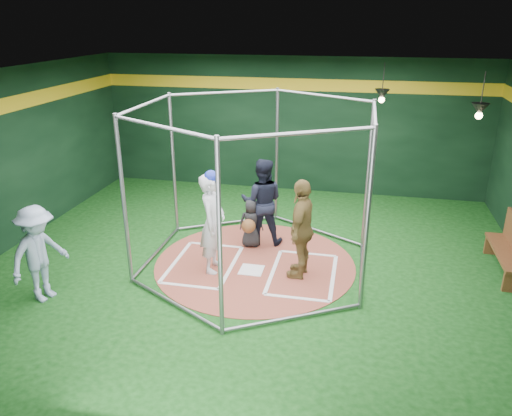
% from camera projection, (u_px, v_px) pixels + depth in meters
% --- Properties ---
extents(room_shell, '(10.10, 9.10, 3.53)m').
position_uv_depth(room_shell, '(255.00, 176.00, 8.90)').
color(room_shell, '#0C370D').
rests_on(room_shell, ground).
extents(clay_disc, '(3.80, 3.80, 0.01)m').
position_uv_depth(clay_disc, '(255.00, 263.00, 9.52)').
color(clay_disc, '#994837').
rests_on(clay_disc, ground).
extents(home_plate, '(0.43, 0.43, 0.01)m').
position_uv_depth(home_plate, '(251.00, 270.00, 9.25)').
color(home_plate, white).
rests_on(home_plate, clay_disc).
extents(batter_box_left, '(1.17, 1.77, 0.01)m').
position_uv_depth(batter_box_left, '(203.00, 264.00, 9.48)').
color(batter_box_left, white).
rests_on(batter_box_left, clay_disc).
extents(batter_box_right, '(1.17, 1.77, 0.01)m').
position_uv_depth(batter_box_right, '(303.00, 274.00, 9.11)').
color(batter_box_right, white).
rests_on(batter_box_right, clay_disc).
extents(batting_cage, '(4.05, 4.67, 3.00)m').
position_uv_depth(batting_cage, '(255.00, 189.00, 8.99)').
color(batting_cage, gray).
rests_on(batting_cage, ground).
extents(pendant_lamp_near, '(0.34, 0.34, 0.90)m').
position_uv_depth(pendant_lamp_near, '(382.00, 94.00, 11.39)').
color(pendant_lamp_near, black).
rests_on(pendant_lamp_near, room_shell).
extents(pendant_lamp_far, '(0.34, 0.34, 0.90)m').
position_uv_depth(pendant_lamp_far, '(480.00, 109.00, 9.58)').
color(pendant_lamp_far, black).
rests_on(pendant_lamp_far, room_shell).
extents(batter_figure, '(0.45, 0.68, 1.92)m').
position_uv_depth(batter_figure, '(213.00, 222.00, 8.96)').
color(batter_figure, silver).
rests_on(batter_figure, clay_disc).
extents(visitor_leopard, '(0.58, 1.12, 1.82)m').
position_uv_depth(visitor_leopard, '(302.00, 229.00, 8.78)').
color(visitor_leopard, '#9D8143').
rests_on(visitor_leopard, clay_disc).
extents(catcher_figure, '(0.52, 0.58, 1.01)m').
position_uv_depth(catcher_figure, '(251.00, 223.00, 10.04)').
color(catcher_figure, black).
rests_on(catcher_figure, clay_disc).
extents(umpire, '(0.95, 0.78, 1.79)m').
position_uv_depth(umpire, '(262.00, 202.00, 10.09)').
color(umpire, black).
rests_on(umpire, clay_disc).
extents(bystander_blue, '(0.88, 1.19, 1.64)m').
position_uv_depth(bystander_blue, '(39.00, 254.00, 8.07)').
color(bystander_blue, '#90A3BF').
rests_on(bystander_blue, ground).
extents(dugout_bench, '(0.39, 1.68, 0.98)m').
position_uv_depth(dugout_bench, '(512.00, 247.00, 9.04)').
color(dugout_bench, brown).
rests_on(dugout_bench, ground).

